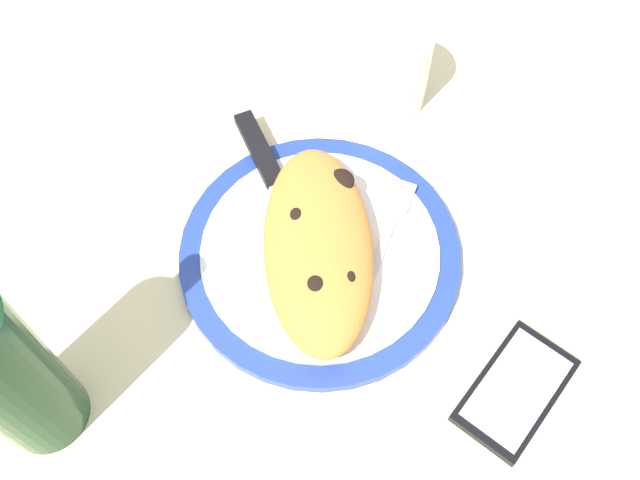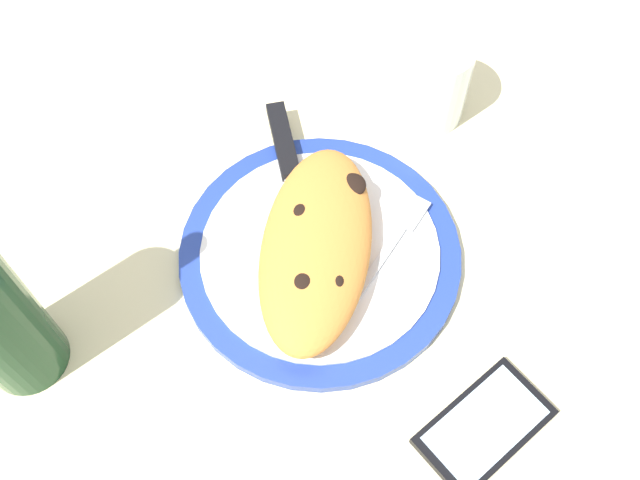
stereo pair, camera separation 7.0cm
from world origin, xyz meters
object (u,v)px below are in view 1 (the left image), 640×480
Objects in this scene: calzone at (319,247)px; fork at (385,238)px; water_glass at (393,71)px; knife at (271,174)px; smartphone at (516,390)px; plate at (320,254)px.

calzone is 7.30cm from fork.
knife is at bearing 143.10° from water_glass.
calzone is 11.07cm from knife.
calzone is at bearing 118.58° from fork.
smartphone is at bearing -154.05° from water_glass.
knife is 32.14cm from smartphone.
fork reaches higher than plate.
water_glass is at bearing 6.03° from fork.
smartphone is (-12.88, -13.71, -1.21)cm from fork.
knife is at bearing 37.37° from calzone.
plate is 3.35cm from calzone.
plate is at bearing 169.45° from water_glass.
calzone reaches higher than plate.
calzone is at bearing 64.29° from smartphone.
fork is (2.38, -6.14, 1.02)cm from plate.
water_glass is (21.91, -4.08, 3.52)cm from plate.
calzone reaches higher than fork.
smartphone is at bearing -133.21° from fork.
knife reaches higher than plate.
plate is 6.67cm from fork.
smartphone is 1.36× the size of water_glass.
fork is 18.85cm from smartphone.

